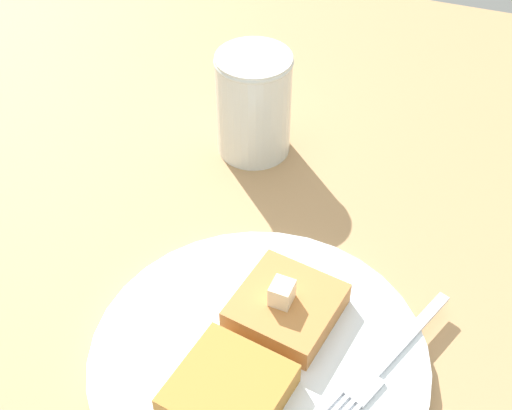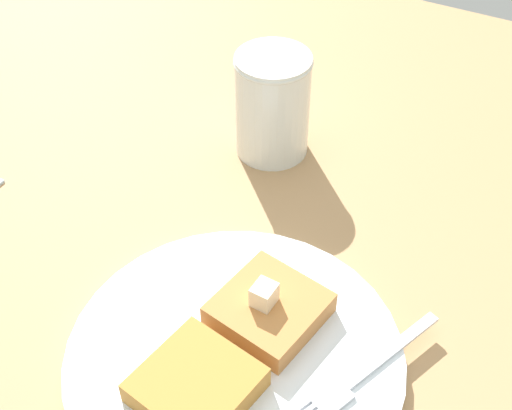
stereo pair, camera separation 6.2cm
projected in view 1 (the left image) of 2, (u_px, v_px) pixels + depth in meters
table_surface at (262, 274)px, 63.51cm from camera, size 107.27×107.27×1.93cm
plate at (259, 359)px, 54.87cm from camera, size 26.13×26.13×1.53cm
toast_slice_left at (286, 307)px, 56.42cm from camera, size 9.06×8.96×2.07cm
toast_slice_middle at (229, 390)px, 51.00cm from camera, size 9.06×8.96×2.07cm
butter_pat_primary at (282, 293)px, 54.94cm from camera, size 1.97×1.80×1.87cm
fork at (381, 366)px, 53.47cm from camera, size 15.31×7.52×0.36cm
syrup_jar at (254, 108)px, 71.29cm from camera, size 7.69×7.69×11.05cm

